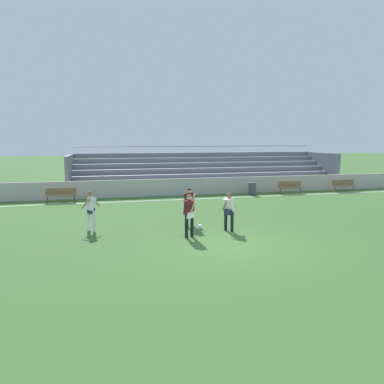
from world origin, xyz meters
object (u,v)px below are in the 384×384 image
Objects in this scene: player_dark_trailing_run at (189,203)px; player_white_wide_right at (91,208)px; bench_far_right at (290,186)px; player_white_on_ball at (229,208)px; soccer_ball at (200,227)px; bleacher_stand at (206,170)px; trash_bin at (252,189)px; bench_far_left at (61,194)px; player_dark_challenging at (189,212)px; bench_near_bin at (344,184)px.

player_white_wide_right is at bearing 179.39° from player_dark_trailing_run.
player_white_on_ball is at bearing -130.67° from bench_far_right.
bench_far_right is 12.14m from soccer_ball.
bleacher_stand reaches higher than trash_bin.
player_white_on_ball is (7.70, -8.97, 0.42)m from bench_far_left.
player_white_on_ball is 1.51m from soccer_ball.
bleacher_stand is 14.01m from player_white_on_ball.
player_dark_challenging is (-0.42, -1.80, -0.00)m from player_dark_trailing_run.
bench_far_right is at bearing -44.17° from bleacher_stand.
player_dark_challenging is at bearing -124.82° from trash_bin.
bench_far_left is at bearing 128.32° from soccer_ball.
player_dark_trailing_run is at bearing -150.18° from bench_near_bin.
trash_bin is at bearing 0.49° from bench_far_left.
player_white_wide_right is at bearing -124.14° from bleacher_stand.
soccer_ball is at bearing -125.06° from trash_bin.
player_white_wide_right is at bearing -150.02° from bench_far_right.
player_white_wide_right is (-3.78, 1.84, -0.00)m from player_dark_challenging.
player_dark_trailing_run is at bearing -50.87° from bench_far_left.
bleacher_stand is 6.87m from bench_far_right.
trash_bin is (-2.84, 0.11, -0.11)m from bench_far_right.
bleacher_stand reaches higher than player_white_wide_right.
bench_far_right reaches higher than trash_bin.
bench_near_bin is 1.06× the size of player_white_wide_right.
trash_bin is at bearing 61.80° from player_white_on_ball.
soccer_ball is at bearing 151.00° from player_white_on_ball.
player_dark_trailing_run is at bearing -139.71° from bench_far_right.
bleacher_stand is 11.57m from bench_far_left.
bench_far_right is (4.89, -4.75, -0.88)m from bleacher_stand.
bench_far_right is at bearing 49.33° from player_white_on_ball.
player_dark_trailing_run reaches higher than bench_far_right.
bench_far_right is 15.40m from bench_far_left.
player_dark_trailing_run is (-1.41, 1.24, 0.05)m from player_white_on_ball.
player_white_on_ball is at bearing -12.90° from player_white_wide_right.
bleacher_stand is at bearing 73.45° from soccer_ball.
soccer_ball is at bearing -51.68° from bench_far_left.
bleacher_stand reaches higher than bench_near_bin.
player_white_on_ball is (-2.82, -13.72, -0.46)m from bleacher_stand.
bleacher_stand reaches higher than player_dark_trailing_run.
bench_far_right is at bearing 44.96° from player_dark_challenging.
bench_far_right and bench_near_bin have the same top height.
player_white_on_ball is 0.96× the size of player_white_wide_right.
bench_far_left is 1.10× the size of player_white_on_ball.
bench_far_left is at bearing 180.00° from bench_far_right.
bench_far_left reaches higher than soccer_ball.
player_dark_trailing_run is at bearing 138.68° from player_white_on_ball.
player_dark_trailing_run is at bearing -108.72° from bleacher_stand.
player_white_wide_right is (-4.20, 0.04, -0.01)m from player_dark_trailing_run.
bleacher_stand is 11.63× the size of bench_near_bin.
soccer_ball is at bearing 56.98° from player_dark_challenging.
bench_near_bin is 1.05× the size of player_dark_trailing_run.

